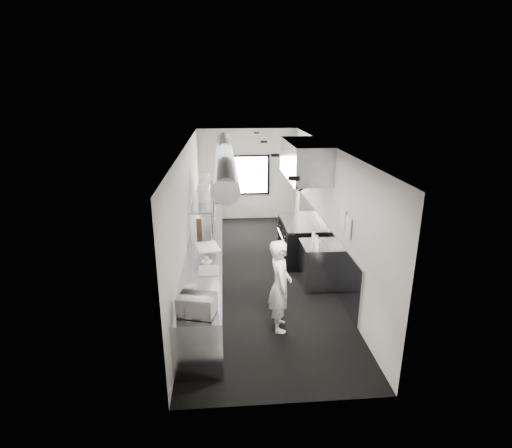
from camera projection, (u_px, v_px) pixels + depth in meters
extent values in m
cube|color=black|center=(259.00, 272.00, 8.99)|extent=(3.00, 8.00, 0.01)
cube|color=beige|center=(259.00, 146.00, 8.10)|extent=(3.00, 8.00, 0.01)
cube|color=beige|center=(248.00, 175.00, 12.33)|extent=(3.00, 0.02, 2.80)
cube|color=beige|center=(288.00, 309.00, 4.77)|extent=(3.00, 0.02, 2.80)
cube|color=beige|center=(188.00, 214.00, 8.43)|extent=(0.02, 8.00, 2.80)
cube|color=beige|center=(328.00, 211.00, 8.66)|extent=(0.02, 8.00, 2.80)
cube|color=#90949D|center=(321.00, 242.00, 9.22)|extent=(0.03, 5.50, 1.10)
cylinder|color=#95999D|center=(225.00, 156.00, 8.51)|extent=(0.40, 6.40, 0.40)
cube|color=white|center=(248.00, 175.00, 12.29)|extent=(1.20, 0.03, 1.10)
cube|color=black|center=(247.00, 156.00, 12.13)|extent=(1.36, 0.03, 0.08)
cube|color=black|center=(248.00, 193.00, 12.49)|extent=(1.36, 0.03, 0.08)
cube|color=black|center=(227.00, 175.00, 12.26)|extent=(0.08, 0.03, 1.25)
cube|color=black|center=(268.00, 175.00, 12.36)|extent=(0.08, 0.03, 1.25)
cube|color=#90949D|center=(305.00, 160.00, 8.98)|extent=(0.80, 2.20, 0.80)
cube|color=#90949D|center=(288.00, 177.00, 9.07)|extent=(0.05, 2.20, 0.05)
cube|color=black|center=(301.00, 175.00, 9.08)|extent=(0.50, 2.10, 0.28)
cube|color=#90949D|center=(206.00, 264.00, 8.29)|extent=(0.70, 6.00, 0.90)
cube|color=#90949D|center=(204.00, 195.00, 9.35)|extent=(0.45, 3.00, 0.04)
cylinder|color=#90949D|center=(212.00, 227.00, 8.15)|extent=(0.04, 0.04, 0.66)
cylinder|color=#90949D|center=(213.00, 208.00, 9.47)|extent=(0.04, 0.04, 0.66)
cylinder|color=#90949D|center=(214.00, 194.00, 10.80)|extent=(0.04, 0.04, 0.66)
cube|color=black|center=(300.00, 241.00, 9.59)|extent=(0.85, 1.60, 0.90)
cube|color=#90949D|center=(300.00, 222.00, 9.44)|extent=(0.85, 1.60, 0.04)
cube|color=#90949D|center=(283.00, 241.00, 9.56)|extent=(0.03, 1.55, 0.80)
cylinder|color=#90949D|center=(282.00, 237.00, 9.53)|extent=(0.03, 1.30, 0.03)
cube|color=#90949D|center=(317.00, 265.00, 8.28)|extent=(0.65, 0.80, 0.90)
cube|color=#90949D|center=(210.00, 213.00, 11.79)|extent=(0.70, 1.20, 0.90)
cube|color=white|center=(343.00, 219.00, 7.46)|extent=(0.02, 0.28, 0.38)
cube|color=white|center=(348.00, 227.00, 7.15)|extent=(0.02, 0.28, 0.38)
imported|color=white|center=(280.00, 286.00, 6.63)|extent=(0.40, 0.60, 1.60)
imported|color=silver|center=(197.00, 305.00, 5.56)|extent=(0.55, 0.47, 0.29)
cylinder|color=silver|center=(189.00, 289.00, 6.23)|extent=(0.13, 0.13, 0.09)
cylinder|color=silver|center=(192.00, 288.00, 6.24)|extent=(0.14, 0.14, 0.09)
cube|color=white|center=(208.00, 270.00, 6.94)|extent=(0.36, 0.44, 0.01)
cylinder|color=white|center=(207.00, 262.00, 7.30)|extent=(0.22, 0.22, 0.02)
sphere|color=#CBBD6A|center=(206.00, 259.00, 7.28)|extent=(0.09, 0.09, 0.09)
cube|color=white|center=(207.00, 247.00, 7.99)|extent=(0.54, 0.64, 0.02)
cube|color=brown|center=(199.00, 226.00, 8.81)|extent=(0.14, 0.26, 0.27)
cylinder|color=white|center=(203.00, 195.00, 8.70)|extent=(0.31, 0.31, 0.27)
cylinder|color=white|center=(204.00, 192.00, 8.88)|extent=(0.26, 0.26, 0.33)
cylinder|color=white|center=(204.00, 184.00, 9.58)|extent=(0.27, 0.27, 0.33)
cylinder|color=white|center=(204.00, 181.00, 9.86)|extent=(0.32, 0.32, 0.38)
cylinder|color=white|center=(319.00, 246.00, 7.82)|extent=(0.08, 0.08, 0.18)
cylinder|color=white|center=(318.00, 243.00, 7.92)|extent=(0.08, 0.08, 0.19)
cylinder|color=white|center=(316.00, 240.00, 8.09)|extent=(0.08, 0.08, 0.20)
cylinder|color=white|center=(313.00, 237.00, 8.28)|extent=(0.07, 0.07, 0.20)
cylinder|color=white|center=(313.00, 236.00, 8.36)|extent=(0.08, 0.08, 0.18)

